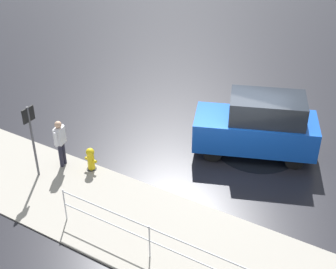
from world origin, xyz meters
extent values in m
plane|color=black|center=(0.00, 0.00, 0.00)|extent=(60.00, 60.00, 0.00)
cube|color=gray|center=(0.00, 4.20, 0.02)|extent=(24.00, 3.20, 0.04)
cube|color=blue|center=(-0.31, -0.71, 0.79)|extent=(4.25, 3.01, 0.99)
cube|color=#1E232B|center=(-0.60, -0.83, 1.67)|extent=(2.73, 2.25, 0.77)
cylinder|color=black|center=(0.63, 0.43, 0.30)|extent=(0.64, 0.42, 0.60)
cylinder|color=black|center=(1.15, -0.90, 0.30)|extent=(0.64, 0.42, 0.60)
cylinder|color=black|center=(-1.77, -0.52, 0.30)|extent=(0.64, 0.42, 0.60)
cylinder|color=black|center=(-1.24, -1.85, 0.30)|extent=(0.64, 0.42, 0.60)
cylinder|color=gold|center=(3.65, 2.86, 0.31)|extent=(0.22, 0.22, 0.62)
sphere|color=gold|center=(3.65, 2.86, 0.67)|extent=(0.26, 0.26, 0.26)
cylinder|color=gold|center=(3.49, 2.86, 0.38)|extent=(0.10, 0.09, 0.09)
cylinder|color=gold|center=(3.81, 2.86, 0.38)|extent=(0.10, 0.09, 0.09)
cylinder|color=#2D2D2D|center=(3.65, 2.86, 0.03)|extent=(0.31, 0.31, 0.06)
cube|color=silver|center=(4.57, 3.12, 1.12)|extent=(0.33, 0.41, 0.55)
sphere|color=tan|center=(4.57, 3.12, 1.51)|extent=(0.22, 0.22, 0.22)
cylinder|color=#1E1E2D|center=(4.60, 3.04, 0.42)|extent=(0.13, 0.13, 0.85)
cylinder|color=#1E1E2D|center=(4.55, 3.21, 0.42)|extent=(0.13, 0.13, 0.85)
cylinder|color=silver|center=(4.64, 2.89, 1.12)|extent=(0.09, 0.09, 0.50)
cylinder|color=silver|center=(4.51, 3.35, 1.12)|extent=(0.09, 0.09, 0.50)
cylinder|color=#B7BABF|center=(0.06, 5.05, 0.53)|extent=(0.04, 0.04, 1.05)
cylinder|color=#B7BABF|center=(2.75, 5.05, 0.53)|extent=(0.04, 0.04, 1.05)
cylinder|color=#B7BABF|center=(-1.28, 5.05, 1.00)|extent=(8.05, 0.04, 0.04)
cylinder|color=#B7BABF|center=(-1.28, 5.05, 0.58)|extent=(8.05, 0.04, 0.04)
cylinder|color=#4C4C51|center=(4.87, 3.92, 1.20)|extent=(0.07, 0.07, 2.40)
cube|color=black|center=(4.87, 3.92, 2.15)|extent=(0.04, 0.44, 0.44)
cylinder|color=black|center=(-0.39, -0.88, 0.00)|extent=(2.74, 2.74, 0.01)
camera|label=1|loc=(-4.55, 11.91, 8.64)|focal=50.00mm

